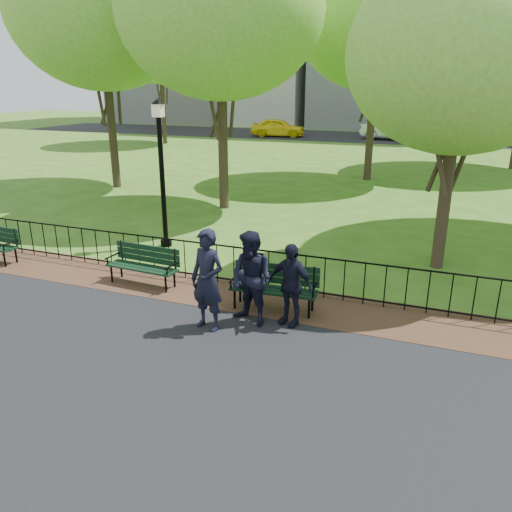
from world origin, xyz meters
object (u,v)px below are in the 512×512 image
at_px(person_right, 290,284).
at_px(sedan_silver, 393,129).
at_px(tree_far_c, 379,17).
at_px(tree_near_e, 463,55).
at_px(tree_near_w, 220,8).
at_px(sedan_dark, 501,134).
at_px(person_mid, 251,279).
at_px(taxi, 278,127).
at_px(lamppost, 162,169).
at_px(tree_far_w, 159,36).
at_px(park_bench_left_a, 144,261).
at_px(tree_mid_w, 101,10).
at_px(person_left, 207,280).
at_px(park_bench_main, 264,281).

xyz_separation_m(person_right, sedan_silver, (-1.99, 32.86, 0.03)).
bearing_deg(tree_far_c, person_right, -86.01).
xyz_separation_m(tree_near_e, sedan_silver, (-4.38, 28.70, -3.94)).
height_order(tree_near_w, sedan_dark, tree_near_w).
bearing_deg(tree_near_e, sedan_dark, 83.59).
bearing_deg(person_mid, sedan_dark, 99.19).
distance_m(taxi, sedan_dark, 16.71).
relative_size(lamppost, tree_near_w, 0.41).
distance_m(tree_far_w, sedan_silver, 18.60).
bearing_deg(lamppost, park_bench_left_a, -68.65).
xyz_separation_m(tree_far_c, person_mid, (0.41, -15.39, -5.90)).
xyz_separation_m(park_bench_left_a, lamppost, (-0.99, 2.52, 1.55)).
bearing_deg(tree_mid_w, sedan_dark, 54.66).
distance_m(tree_near_e, person_mid, 6.60).
bearing_deg(tree_mid_w, park_bench_left_a, -51.05).
height_order(person_mid, sedan_silver, person_mid).
distance_m(tree_far_c, person_mid, 16.49).
height_order(tree_mid_w, tree_far_w, tree_far_w).
distance_m(person_right, sedan_silver, 32.92).
bearing_deg(tree_mid_w, tree_near_w, -16.90).
bearing_deg(tree_near_w, tree_far_w, 126.59).
xyz_separation_m(tree_far_w, person_mid, (16.67, -24.81, -6.41)).
xyz_separation_m(lamppost, taxi, (-6.58, 28.79, -1.32)).
height_order(lamppost, tree_mid_w, tree_mid_w).
bearing_deg(person_left, person_mid, 46.73).
bearing_deg(tree_near_e, tree_far_w, 134.00).
bearing_deg(tree_far_w, person_right, -54.82).
bearing_deg(sedan_silver, tree_far_c, -167.28).
relative_size(park_bench_main, lamppost, 0.45).
distance_m(tree_mid_w, taxi, 23.23).
bearing_deg(person_mid, sedan_silver, 112.25).
height_order(person_mid, person_right, person_mid).
xyz_separation_m(park_bench_left_a, person_right, (3.54, -0.71, 0.25)).
bearing_deg(taxi, lamppost, -175.09).
height_order(tree_near_e, sedan_dark, tree_near_e).
distance_m(tree_far_c, tree_far_w, 18.81).
bearing_deg(person_left, tree_far_c, 101.47).
bearing_deg(park_bench_main, tree_near_e, 46.19).
bearing_deg(sedan_dark, sedan_silver, 83.98).
bearing_deg(tree_mid_w, park_bench_main, -42.30).
height_order(lamppost, person_mid, lamppost).
xyz_separation_m(tree_mid_w, sedan_silver, (8.74, 23.25, -6.03)).
distance_m(tree_mid_w, sedan_dark, 28.86).
bearing_deg(tree_mid_w, person_right, -41.85).
bearing_deg(lamppost, tree_near_e, 7.59).
bearing_deg(tree_near_e, tree_far_c, 107.43).
bearing_deg(tree_far_w, tree_far_c, -30.09).
bearing_deg(park_bench_main, person_right, -38.38).
height_order(tree_mid_w, person_left, tree_mid_w).
height_order(park_bench_left_a, taxi, taxi).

